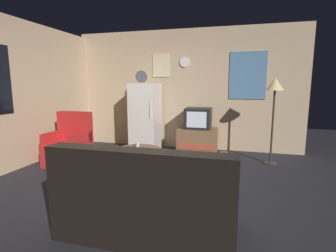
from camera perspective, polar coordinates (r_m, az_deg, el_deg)
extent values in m
plane|color=#232328|center=(3.88, -3.74, -13.10)|extent=(12.00, 12.00, 0.00)
cube|color=tan|center=(5.96, 3.77, 8.00)|extent=(5.20, 0.10, 2.70)
cube|color=teal|center=(5.79, 17.34, 10.68)|extent=(0.76, 0.02, 1.00)
cube|color=beige|center=(6.05, -1.57, 13.29)|extent=(0.40, 0.02, 0.52)
cylinder|color=silver|center=(5.92, 3.71, 14.02)|extent=(0.22, 0.03, 0.22)
cube|color=tan|center=(5.03, -32.75, 5.82)|extent=(0.10, 5.20, 2.60)
cube|color=silver|center=(5.78, -5.07, 2.01)|extent=(0.60, 0.60, 1.50)
cylinder|color=silver|center=(5.40, -4.01, 3.65)|extent=(0.02, 0.02, 0.36)
cylinder|color=#4C4C51|center=(5.68, -5.96, 10.86)|extent=(0.26, 0.04, 0.26)
cube|color=brown|center=(5.62, 6.56, -3.20)|extent=(0.84, 0.52, 0.54)
cube|color=#AD4733|center=(5.39, 6.12, -4.62)|extent=(0.76, 0.01, 0.13)
cube|color=black|center=(5.54, 6.75, 1.74)|extent=(0.54, 0.50, 0.44)
cube|color=silver|center=(5.29, 6.35, 1.40)|extent=(0.41, 0.01, 0.33)
cylinder|color=#332D28|center=(5.23, 21.78, -7.69)|extent=(0.24, 0.24, 0.02)
cylinder|color=#332D28|center=(5.08, 22.24, -0.21)|extent=(0.04, 0.04, 1.40)
cone|color=#F2D18C|center=(5.02, 22.79, 8.61)|extent=(0.32, 0.32, 0.22)
cylinder|color=brown|center=(4.26, -6.54, -10.77)|extent=(0.72, 0.72, 0.04)
cylinder|color=brown|center=(4.19, -6.60, -8.11)|extent=(0.24, 0.24, 0.41)
cylinder|color=brown|center=(4.14, -6.65, -5.37)|extent=(0.72, 0.72, 0.04)
cylinder|color=silver|center=(3.97, -6.80, -4.58)|extent=(0.05, 0.05, 0.15)
cylinder|color=silver|center=(4.12, -7.41, -4.51)|extent=(0.08, 0.08, 0.09)
cube|color=black|center=(4.21, -8.75, -4.73)|extent=(0.15, 0.06, 0.02)
cube|color=red|center=(5.14, -21.38, -5.77)|extent=(0.68, 0.68, 0.40)
cube|color=red|center=(5.25, -20.01, -0.02)|extent=(0.68, 0.16, 0.56)
cube|color=red|center=(5.24, -24.04, -2.28)|extent=(0.12, 0.60, 0.20)
cube|color=red|center=(4.91, -18.95, -2.70)|extent=(0.12, 0.60, 0.20)
cube|color=black|center=(2.72, -4.19, -18.61)|extent=(1.70, 0.80, 0.40)
cube|color=black|center=(2.28, -6.85, -11.68)|extent=(1.70, 0.20, 0.52)
cube|color=#53B36C|center=(5.54, 12.28, -6.31)|extent=(0.17, 0.14, 0.02)
cube|color=#654EBB|center=(5.53, 12.29, -6.08)|extent=(0.17, 0.16, 0.03)
cube|color=brown|center=(5.52, 12.30, -5.80)|extent=(0.17, 0.16, 0.03)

